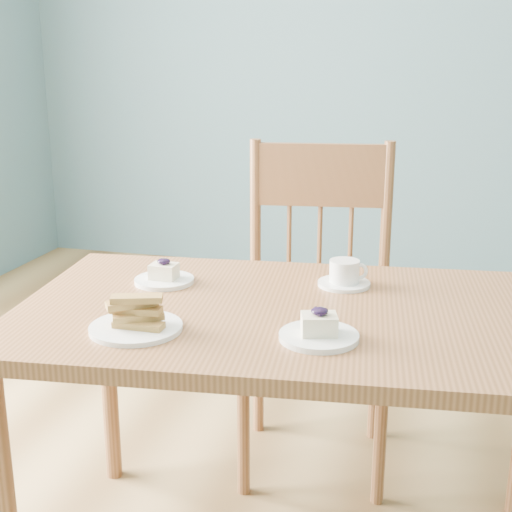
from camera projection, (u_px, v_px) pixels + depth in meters
dining_table at (299, 337)px, 1.63m from camera, size 1.36×0.87×0.69m
dining_chair at (317, 306)px, 2.15m from camera, size 0.51×0.49×0.99m
cheesecake_plate_near at (319, 331)px, 1.43m from camera, size 0.16×0.16×0.07m
cheesecake_plate_far at (164, 277)px, 1.79m from camera, size 0.15×0.15×0.06m
coffee_cup at (345, 275)px, 1.76m from camera, size 0.13×0.13×0.06m
biscotti_plate at (136, 319)px, 1.48m from camera, size 0.19×0.19×0.08m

